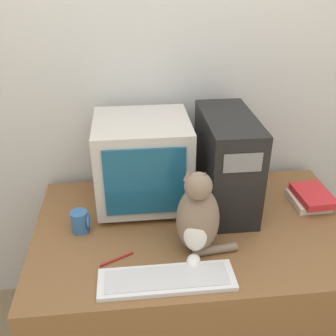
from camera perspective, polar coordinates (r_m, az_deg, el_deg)
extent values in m
cube|color=silver|center=(1.92, 2.28, 13.01)|extent=(7.00, 0.05, 2.50)
cube|color=brown|center=(1.96, 3.88, -16.95)|extent=(1.39, 0.85, 0.74)
cube|color=#BCB7AD|center=(1.86, -3.50, -4.48)|extent=(0.29, 0.23, 0.02)
cube|color=#BCB7AD|center=(1.76, -3.70, 1.10)|extent=(0.41, 0.38, 0.38)
cube|color=navy|center=(1.59, -3.34, -2.09)|extent=(0.33, 0.01, 0.30)
cube|color=black|center=(1.76, 8.46, 0.80)|extent=(0.22, 0.45, 0.43)
cube|color=slate|center=(1.51, 10.82, 0.73)|extent=(0.15, 0.01, 0.08)
cube|color=silver|center=(1.45, -0.19, -15.91)|extent=(0.49, 0.14, 0.02)
cube|color=silver|center=(1.45, -0.19, -15.62)|extent=(0.44, 0.11, 0.00)
ellipsoid|color=#7A6651|center=(1.51, 4.33, -7.45)|extent=(0.21, 0.21, 0.28)
ellipsoid|color=white|center=(1.48, 4.01, -9.56)|extent=(0.10, 0.07, 0.15)
sphere|color=#7A6651|center=(1.40, 4.44, -2.62)|extent=(0.13, 0.13, 0.10)
cone|color=#7A6651|center=(1.38, 2.93, -1.04)|extent=(0.03, 0.03, 0.04)
cone|color=#7A6651|center=(1.37, 5.37, -1.26)|extent=(0.03, 0.03, 0.04)
ellipsoid|color=white|center=(1.51, 3.71, -13.34)|extent=(0.07, 0.09, 0.04)
cylinder|color=#7A6651|center=(1.57, 6.84, -11.67)|extent=(0.18, 0.05, 0.03)
cube|color=beige|center=(1.95, 19.71, -4.47)|extent=(0.16, 0.18, 0.03)
cube|color=red|center=(1.93, 20.31, -3.76)|extent=(0.16, 0.21, 0.03)
cylinder|color=maroon|center=(1.55, -7.46, -12.99)|extent=(0.13, 0.07, 0.01)
cylinder|color=#33669E|center=(1.69, -12.70, -7.60)|extent=(0.07, 0.07, 0.10)
torus|color=#33669E|center=(1.69, -11.48, -7.56)|extent=(0.01, 0.07, 0.07)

